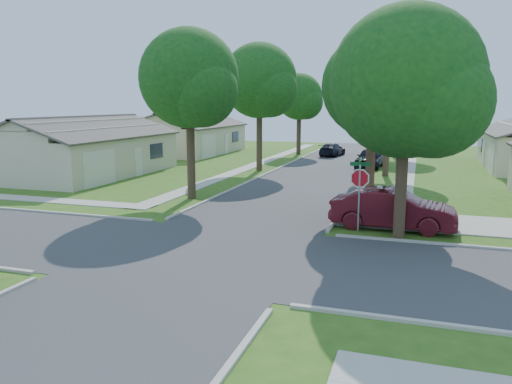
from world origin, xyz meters
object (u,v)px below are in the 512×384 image
Objects in this scene: tree_ne_corner at (408,89)px; house_nw_near at (84,154)px; tree_w_near at (190,83)px; car_curb_east at (370,158)px; car_curb_west at (332,150)px; tree_e_near at (374,91)px; stop_sign_ne at (360,181)px; tree_e_far at (398,94)px; tree_e_mid at (390,86)px; car_driveway at (393,209)px; tree_w_mid at (260,84)px; tree_w_far at (300,99)px; house_nw_far at (188,138)px.

tree_ne_corner is 25.15m from house_nw_near.
tree_w_near is at bearing -27.83° from house_nw_near.
car_curb_west is (-4.40, 8.07, -0.17)m from car_curb_east.
car_curb_west is at bearing 82.00° from tree_w_near.
tree_ne_corner reaches higher than tree_e_near.
tree_e_far is at bearing 89.90° from stop_sign_ne.
tree_e_near reaches higher than house_nw_near.
car_driveway is at bearing -85.42° from tree_e_mid.
tree_e_far is (0.05, 29.31, 3.95)m from stop_sign_ne.
tree_ne_corner reaches higher than house_nw_near.
tree_w_mid is 10.66m from car_curb_east.
car_driveway is at bearing 31.61° from stop_sign_ne.
tree_w_mid is at bearing -145.28° from car_curb_east.
tree_e_mid reaches higher than stop_sign_ne.
tree_e_mid reaches higher than car_curb_east.
tree_w_mid is 13.77m from house_nw_near.
tree_w_near reaches higher than tree_w_far.
tree_e_far is 1.75× the size of car_driveway.
tree_e_mid is 0.96× the size of tree_w_mid.
tree_ne_corner is (11.00, -16.80, -0.90)m from tree_w_mid.
car_driveway is at bearing -69.51° from tree_w_far.
tree_ne_corner reaches higher than tree_w_far.
tree_e_far is 0.64× the size of house_nw_near.
tree_w_mid is at bearing 128.05° from tree_e_near.
tree_w_near is (-9.40, 0.00, 0.47)m from tree_e_near.
tree_e_far reaches higher than stop_sign_ne.
tree_w_far is at bearing -1.05° from car_curb_west.
tree_e_near is at bearing -51.95° from tree_w_mid.
house_nw_near is (-11.34, -19.01, -3.99)m from tree_w_far.
house_nw_far reaches higher than car_driveway.
tree_ne_corner is at bearing -25.77° from house_nw_near.
tree_e_near is at bearing -16.11° from house_nw_near.
tree_ne_corner is (11.01, -29.80, 0.09)m from tree_w_far.
car_curb_west is (14.79, 1.52, -0.89)m from house_nw_far.
tree_w_far reaches higher than car_driveway.
house_nw_far is 2.72× the size of car_driveway.
house_nw_far is 14.90m from car_curb_west.
house_nw_far is at bearing 127.16° from stop_sign_ne.
tree_e_mid is at bearing 89.80° from stop_sign_ne.
house_nw_near is 1.00× the size of house_nw_far.
tree_w_near is at bearing -128.08° from tree_e_mid.
tree_e_far reaches higher than car_curb_west.
tree_w_near is 1.93× the size of car_curb_east.
tree_e_far is at bearing 69.40° from tree_w_near.
tree_ne_corner is at bearing -51.19° from house_nw_far.
stop_sign_ne is 0.22× the size of house_nw_far.
tree_e_near is at bearing 110.59° from car_curb_west.
car_curb_west is at bearing 51.39° from house_nw_near.
car_curb_west is at bearing 101.57° from stop_sign_ne.
tree_e_mid reaches higher than car_driveway.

